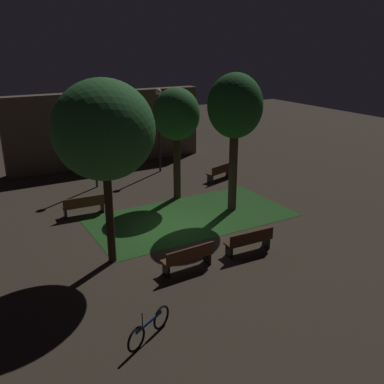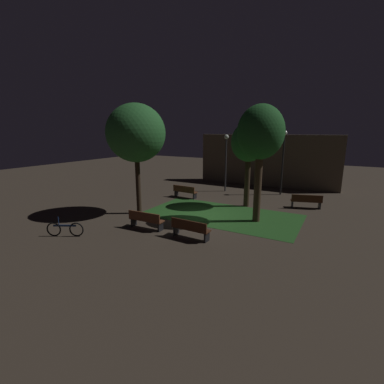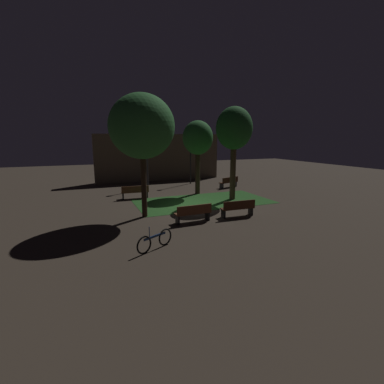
{
  "view_description": "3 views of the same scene",
  "coord_description": "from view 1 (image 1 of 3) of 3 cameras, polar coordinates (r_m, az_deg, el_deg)",
  "views": [
    {
      "loc": [
        -7.39,
        -14.18,
        7.19
      ],
      "look_at": [
        1.0,
        0.54,
        1.22
      ],
      "focal_mm": 40.31,
      "sensor_mm": 36.0,
      "label": 1
    },
    {
      "loc": [
        6.88,
        -12.99,
        4.68
      ],
      "look_at": [
        -0.57,
        0.24,
        1.25
      ],
      "focal_mm": 25.37,
      "sensor_mm": 36.0,
      "label": 2
    },
    {
      "loc": [
        -6.14,
        -15.05,
        4.01
      ],
      "look_at": [
        -0.32,
        -0.69,
        0.98
      ],
      "focal_mm": 25.82,
      "sensor_mm": 36.0,
      "label": 3
    }
  ],
  "objects": [
    {
      "name": "ground_plane",
      "position": [
        17.53,
        -1.98,
        -4.81
      ],
      "size": [
        60.0,
        60.0,
        0.0
      ],
      "primitive_type": "plane",
      "color": "#3D3328"
    },
    {
      "name": "grass_lawn",
      "position": [
        18.61,
        -0.17,
        -3.3
      ],
      "size": [
        8.59,
        4.52,
        0.01
      ],
      "primitive_type": "cube",
      "color": "#23511E",
      "rests_on": "ground"
    },
    {
      "name": "bench_path_side",
      "position": [
        14.29,
        -0.47,
        -8.6
      ],
      "size": [
        1.82,
        0.56,
        0.88
      ],
      "color": "brown",
      "rests_on": "ground"
    },
    {
      "name": "bench_lawn_edge",
      "position": [
        15.52,
        7.62,
        -6.38
      ],
      "size": [
        1.82,
        0.54,
        0.88
      ],
      "color": "#422314",
      "rests_on": "ground"
    },
    {
      "name": "bench_near_trees",
      "position": [
        23.48,
        3.85,
        2.77
      ],
      "size": [
        1.86,
        1.0,
        0.88
      ],
      "color": "#422314",
      "rests_on": "ground"
    },
    {
      "name": "bench_corner",
      "position": [
        19.2,
        -14.11,
        -1.65
      ],
      "size": [
        1.83,
        0.59,
        0.88
      ],
      "color": "brown",
      "rests_on": "ground"
    },
    {
      "name": "tree_back_left",
      "position": [
        19.9,
        -2.09,
        10.03
      ],
      "size": [
        2.16,
        2.16,
        5.23
      ],
      "color": "#38281C",
      "rests_on": "ground"
    },
    {
      "name": "tree_lawn_side",
      "position": [
        13.78,
        -11.6,
        7.96
      ],
      "size": [
        3.23,
        3.23,
        6.16
      ],
      "color": "#2D2116",
      "rests_on": "ground"
    },
    {
      "name": "tree_back_right",
      "position": [
        18.34,
        5.71,
        10.99
      ],
      "size": [
        2.33,
        2.33,
        5.98
      ],
      "color": "#423021",
      "rests_on": "ground"
    },
    {
      "name": "lamp_post_plaza_west",
      "position": [
        24.45,
        -4.4,
        9.94
      ],
      "size": [
        0.36,
        0.36,
        4.71
      ],
      "color": "black",
      "rests_on": "ground"
    },
    {
      "name": "lamp_post_near_wall",
      "position": [
        22.16,
        -13.0,
        8.06
      ],
      "size": [
        0.36,
        0.36,
        4.42
      ],
      "color": "#333338",
      "rests_on": "ground"
    },
    {
      "name": "bicycle",
      "position": [
        11.46,
        -5.68,
        -17.41
      ],
      "size": [
        1.52,
        0.85,
        0.93
      ],
      "color": "black",
      "rests_on": "ground"
    },
    {
      "name": "building_wall_backdrop",
      "position": [
        26.7,
        -11.11,
        8.27
      ],
      "size": [
        11.92,
        0.8,
        4.38
      ],
      "primitive_type": "cube",
      "color": "brown",
      "rests_on": "ground"
    }
  ]
}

